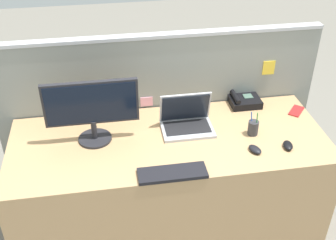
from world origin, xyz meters
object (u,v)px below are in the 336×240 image
at_px(computer_mouse_left_hand, 255,149).
at_px(pen_cup, 253,128).
at_px(cell_phone_red_case, 296,111).
at_px(desk_phone, 244,101).
at_px(laptop, 186,120).
at_px(desktop_monitor, 92,107).
at_px(computer_mouse_right_hand, 288,145).
at_px(keyboard_main, 172,173).

distance_m(computer_mouse_left_hand, pen_cup, 0.19).
height_order(pen_cup, cell_phone_red_case, pen_cup).
bearing_deg(desk_phone, laptop, -155.28).
distance_m(desktop_monitor, computer_mouse_right_hand, 1.27).
distance_m(laptop, pen_cup, 0.45).
relative_size(laptop, computer_mouse_left_hand, 3.45).
bearing_deg(desktop_monitor, cell_phone_red_case, 3.99).
xyz_separation_m(desk_phone, computer_mouse_right_hand, (0.12, -0.55, -0.02)).
relative_size(keyboard_main, computer_mouse_right_hand, 4.07).
bearing_deg(cell_phone_red_case, keyboard_main, -111.00).
relative_size(computer_mouse_right_hand, computer_mouse_left_hand, 1.00).
distance_m(laptop, keyboard_main, 0.50).
bearing_deg(computer_mouse_left_hand, keyboard_main, 171.98).
bearing_deg(cell_phone_red_case, computer_mouse_left_hand, -97.43).
distance_m(computer_mouse_left_hand, cell_phone_red_case, 0.60).
bearing_deg(keyboard_main, desktop_monitor, 135.21).
xyz_separation_m(laptop, keyboard_main, (-0.18, -0.46, -0.05)).
distance_m(computer_mouse_right_hand, computer_mouse_left_hand, 0.22).
xyz_separation_m(desktop_monitor, desk_phone, (1.09, 0.25, -0.21)).
bearing_deg(computer_mouse_right_hand, desk_phone, 114.15).
relative_size(keyboard_main, pen_cup, 2.28).
bearing_deg(desktop_monitor, laptop, 2.98).
distance_m(laptop, computer_mouse_right_hand, 0.68).
height_order(computer_mouse_right_hand, computer_mouse_left_hand, same).
distance_m(keyboard_main, computer_mouse_right_hand, 0.78).
xyz_separation_m(desk_phone, cell_phone_red_case, (0.35, -0.15, -0.03)).
bearing_deg(computer_mouse_right_hand, keyboard_main, -157.65).
distance_m(keyboard_main, cell_phone_red_case, 1.13).
bearing_deg(laptop, desk_phone, 24.72).
height_order(desk_phone, computer_mouse_right_hand, desk_phone).
bearing_deg(desktop_monitor, pen_cup, -6.34).
bearing_deg(desk_phone, computer_mouse_left_hand, -100.70).
bearing_deg(pen_cup, desk_phone, 81.08).
xyz_separation_m(laptop, computer_mouse_left_hand, (0.37, -0.33, -0.05)).
xyz_separation_m(laptop, cell_phone_red_case, (0.82, 0.07, -0.06)).
distance_m(keyboard_main, pen_cup, 0.68).
relative_size(pen_cup, cell_phone_red_case, 1.20).
xyz_separation_m(desktop_monitor, computer_mouse_left_hand, (0.99, -0.30, -0.23)).
relative_size(desktop_monitor, computer_mouse_left_hand, 5.91).
bearing_deg(computer_mouse_right_hand, laptop, 163.41).
relative_size(desktop_monitor, computer_mouse_right_hand, 5.91).
bearing_deg(cell_phone_red_case, pen_cup, -110.92).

